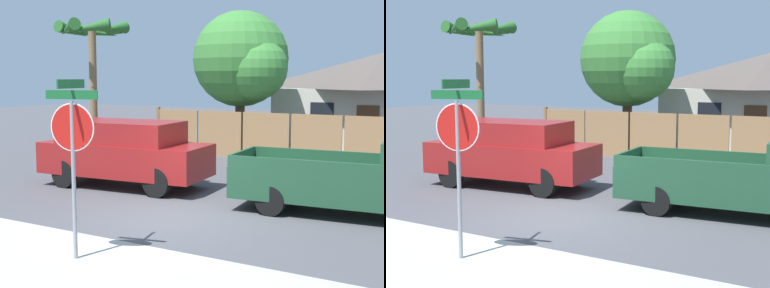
{
  "view_description": "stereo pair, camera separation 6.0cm",
  "coord_description": "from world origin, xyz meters",
  "views": [
    {
      "loc": [
        6.25,
        -9.88,
        3.09
      ],
      "look_at": [
        0.17,
        0.59,
        1.6
      ],
      "focal_mm": 50.0,
      "sensor_mm": 36.0,
      "label": 1
    },
    {
      "loc": [
        6.31,
        -9.85,
        3.09
      ],
      "look_at": [
        0.17,
        0.59,
        1.6
      ],
      "focal_mm": 50.0,
      "sensor_mm": 36.0,
      "label": 2
    }
  ],
  "objects": [
    {
      "name": "orange_pickup",
      "position": [
        3.73,
        2.23,
        0.84
      ],
      "size": [
        5.57,
        2.35,
        1.75
      ],
      "rotation": [
        0.0,
        0.0,
        0.09
      ],
      "color": "#1E472D",
      "rests_on": "ground"
    },
    {
      "name": "wooden_fence",
      "position": [
        0.45,
        9.09,
        0.89
      ],
      "size": [
        13.9,
        0.12,
        1.89
      ],
      "color": "#997047",
      "rests_on": "ground"
    },
    {
      "name": "ground_plane",
      "position": [
        0.0,
        0.0,
        0.0
      ],
      "size": [
        80.0,
        80.0,
        0.0
      ],
      "primitive_type": "plane",
      "color": "#47474C"
    },
    {
      "name": "red_suv",
      "position": [
        -3.01,
        2.2,
        1.03
      ],
      "size": [
        4.97,
        2.35,
        1.89
      ],
      "rotation": [
        0.0,
        0.0,
        0.09
      ],
      "color": "maroon",
      "rests_on": "ground"
    },
    {
      "name": "stop_sign",
      "position": [
        0.04,
        -3.18,
        2.09
      ],
      "size": [
        0.95,
        0.85,
        3.08
      ],
      "rotation": [
        0.0,
        0.0,
        0.23
      ],
      "color": "gray",
      "rests_on": "ground"
    },
    {
      "name": "oak_tree",
      "position": [
        -3.03,
        10.3,
        3.79
      ],
      "size": [
        4.14,
        3.94,
        5.86
      ],
      "color": "brown",
      "rests_on": "ground"
    },
    {
      "name": "sidewalk_strip",
      "position": [
        0.0,
        -3.6,
        0.0
      ],
      "size": [
        36.0,
        3.2,
        0.01
      ],
      "color": "#A3A39E",
      "rests_on": "ground"
    },
    {
      "name": "palm_tree",
      "position": [
        -6.86,
        5.42,
        4.43
      ],
      "size": [
        2.56,
        2.76,
        5.17
      ],
      "color": "brown",
      "rests_on": "ground"
    }
  ]
}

